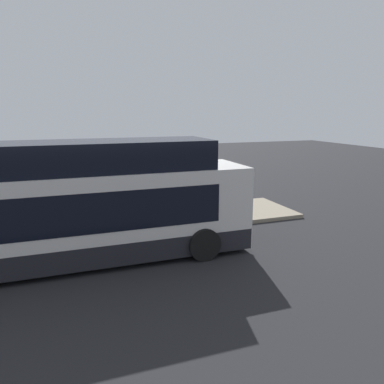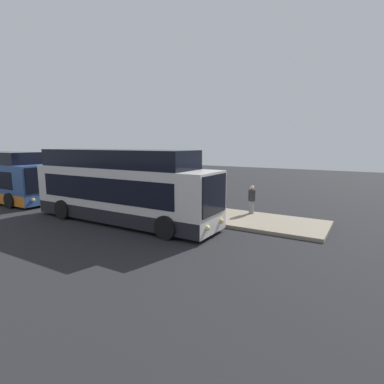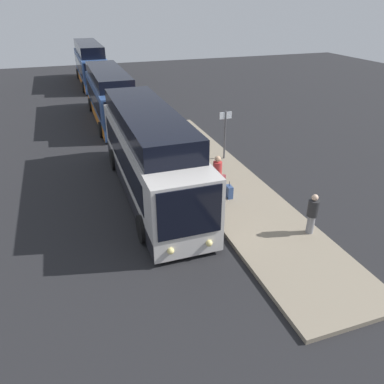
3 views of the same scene
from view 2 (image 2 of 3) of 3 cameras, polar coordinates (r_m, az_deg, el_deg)
name	(u,v)px [view 2 (image 2 of 3)]	position (r m, az deg, el deg)	size (l,w,h in m)	color
ground	(123,221)	(16.95, -12.94, -5.38)	(80.00, 80.00, 0.00)	#232326
platform	(161,208)	(19.44, -6.02, -3.07)	(20.00, 3.59, 0.17)	gray
bus_lead	(121,190)	(16.46, -13.39, 0.37)	(11.12, 2.81, 3.89)	silver
passenger_boarding	(173,195)	(17.66, -3.65, -0.66)	(0.66, 0.60, 1.87)	#6B604C
passenger_waiting	(252,199)	(17.73, 11.31, -1.23)	(0.56, 0.56, 1.64)	gray
suitcase	(183,207)	(17.85, -1.66, -2.92)	(0.42, 0.24, 0.81)	#334C7F
sign_post	(144,178)	(21.51, -9.14, 2.71)	(0.10, 0.69, 2.68)	#4C4C51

